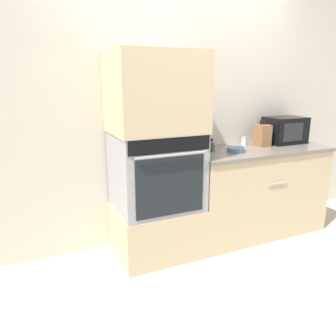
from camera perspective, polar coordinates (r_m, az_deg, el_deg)
ground_plane at (r=3.07m, az=6.96°, el=-15.36°), size 12.00×12.00×0.00m
wall_back at (r=3.22m, az=1.77°, el=9.68°), size 8.00×0.05×2.50m
oven_cabinet_base at (r=3.05m, az=-1.97°, el=-10.69°), size 0.74×0.60×0.45m
wall_oven at (r=2.85m, az=-2.05°, el=-0.49°), size 0.72×0.64×0.68m
oven_cabinet_upper at (r=2.75m, az=-2.21°, el=12.97°), size 0.74×0.60×0.65m
counter_unit at (r=3.50m, az=14.83°, el=-3.80°), size 1.47×0.63×0.89m
microwave at (r=3.74m, az=19.67°, el=6.24°), size 0.41×0.30×0.28m
knife_block at (r=3.50m, az=16.11°, el=5.50°), size 0.13×0.15×0.26m
bowl at (r=3.16m, az=11.71°, el=3.15°), size 0.16×0.16×0.04m
condiment_jar_near at (r=3.55m, az=13.13°, el=4.63°), size 0.06×0.06×0.08m
condiment_jar_mid at (r=3.15m, az=7.78°, el=3.64°), size 0.04×0.04×0.08m
condiment_jar_far at (r=3.24m, az=7.43°, el=4.14°), size 0.05×0.05×0.10m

